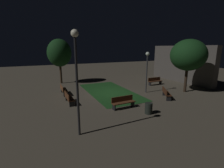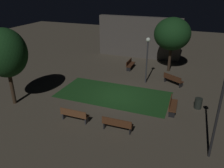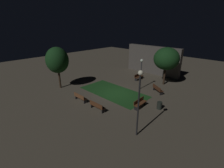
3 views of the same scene
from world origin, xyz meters
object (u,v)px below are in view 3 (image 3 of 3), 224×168
object	(u,v)px
bench_front_left	(157,89)
bench_back_row	(80,97)
bench_near_trees	(139,76)
lamp_post_near_wall	(139,94)
tree_near_wall	(166,59)
lamp_post_plaza_east	(141,69)
trash_bin	(159,105)
bench_corner	(97,106)
tree_lawn_side	(57,60)
bench_by_lamp	(140,103)

from	to	relation	value
bench_front_left	bench_back_row	bearing A→B (deg)	-121.47
bench_back_row	bench_near_trees	bearing A→B (deg)	88.12
bench_near_trees	lamp_post_near_wall	world-z (taller)	lamp_post_near_wall
bench_back_row	tree_near_wall	world-z (taller)	tree_near_wall
tree_near_wall	lamp_post_near_wall	bearing A→B (deg)	-72.20
tree_near_wall	lamp_post_plaza_east	distance (m)	4.12
trash_bin	bench_near_trees	bearing A→B (deg)	138.31
bench_back_row	bench_corner	size ratio (longest dim) A/B	1.00
bench_front_left	tree_near_wall	distance (m)	4.63
bench_corner	lamp_post_near_wall	xyz separation A→B (m)	(5.03, -0.35, 2.99)
bench_near_trees	tree_lawn_side	xyz separation A→B (m)	(-5.60, -10.10, 3.25)
bench_back_row	bench_by_lamp	xyz separation A→B (m)	(5.50, 3.48, 0.00)
bench_by_lamp	bench_front_left	size ratio (longest dim) A/B	1.02
bench_back_row	bench_near_trees	distance (m)	10.61
bench_back_row	tree_lawn_side	world-z (taller)	tree_lawn_side
bench_back_row	tree_near_wall	size ratio (longest dim) A/B	0.35
bench_near_trees	lamp_post_near_wall	bearing A→B (deg)	-55.51
bench_corner	bench_front_left	world-z (taller)	same
bench_corner	bench_front_left	distance (m)	8.36
bench_corner	trash_bin	bearing A→B (deg)	46.72
bench_by_lamp	tree_lawn_side	size ratio (longest dim) A/B	0.34
bench_back_row	tree_lawn_side	size ratio (longest dim) A/B	0.33
lamp_post_plaza_east	bench_corner	bearing A→B (deg)	-88.90
bench_back_row	tree_near_wall	xyz separation A→B (m)	(4.12, 11.35, 3.18)
bench_by_lamp	lamp_post_plaza_east	world-z (taller)	lamp_post_plaza_east
bench_back_row	bench_near_trees	size ratio (longest dim) A/B	1.00
tree_near_wall	tree_lawn_side	bearing A→B (deg)	-130.83
trash_bin	bench_by_lamp	bearing A→B (deg)	-146.72
bench_near_trees	lamp_post_plaza_east	xyz separation A→B (m)	(2.35, -3.02, 2.28)
bench_by_lamp	lamp_post_near_wall	xyz separation A→B (m)	(2.37, -3.83, 2.99)
bench_front_left	bench_near_trees	distance (m)	5.25
tree_near_wall	bench_front_left	bearing A→B (deg)	-75.67
bench_back_row	lamp_post_near_wall	world-z (taller)	lamp_post_near_wall
tree_lawn_side	trash_bin	xyz separation A→B (m)	(12.39, 4.06, -3.36)
tree_near_wall	bench_corner	bearing A→B (deg)	-96.41
bench_near_trees	tree_near_wall	distance (m)	4.99
tree_lawn_side	lamp_post_near_wall	size ratio (longest dim) A/B	1.04
tree_lawn_side	bench_near_trees	bearing A→B (deg)	60.99
lamp_post_plaza_east	bench_front_left	bearing A→B (deg)	12.49
bench_back_row	bench_by_lamp	world-z (taller)	same
bench_front_left	lamp_post_near_wall	size ratio (longest dim) A/B	0.34
bench_by_lamp	tree_near_wall	distance (m)	8.60
tree_near_wall	trash_bin	xyz separation A→B (m)	(3.02, -6.79, -3.29)
bench_by_lamp	lamp_post_near_wall	world-z (taller)	lamp_post_near_wall
tree_lawn_side	bench_corner	bearing A→B (deg)	-3.55
lamp_post_near_wall	trash_bin	size ratio (longest dim) A/B	6.89
tree_lawn_side	trash_bin	size ratio (longest dim) A/B	7.17
bench_by_lamp	trash_bin	xyz separation A→B (m)	(1.64, 1.07, -0.10)
bench_by_lamp	bench_near_trees	distance (m)	8.79
lamp_post_plaza_east	trash_bin	world-z (taller)	lamp_post_plaza_east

